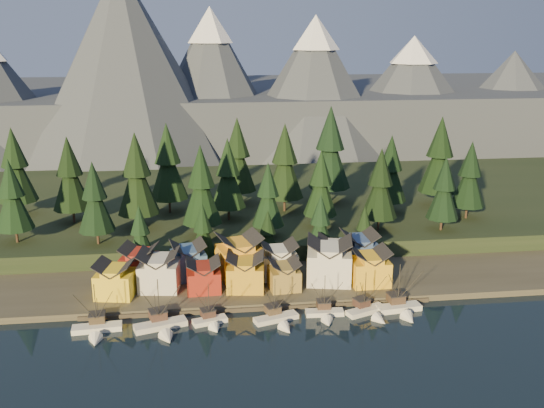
{
  "coord_description": "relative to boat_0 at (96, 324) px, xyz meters",
  "views": [
    {
      "loc": [
        -12.25,
        -109.88,
        61.85
      ],
      "look_at": [
        4.87,
        30.0,
        20.77
      ],
      "focal_mm": 40.0,
      "sensor_mm": 36.0,
      "label": 1
    }
  ],
  "objects": [
    {
      "name": "house_front_0",
      "position": [
        2.34,
        15.18,
        3.88
      ],
      "size": [
        9.86,
        9.48,
        8.54
      ],
      "rotation": [
        0.0,
        0.0,
        -0.18
      ],
      "color": "yellow",
      "rests_on": "shore_strip"
    },
    {
      "name": "shore_strip",
      "position": [
        34.97,
        31.37,
        -1.36
      ],
      "size": [
        400.0,
        50.0,
        1.5
      ],
      "primitive_type": "cube",
      "color": "#3A362A",
      "rests_on": "ground"
    },
    {
      "name": "tree_hill_0",
      "position": [
        -27.03,
        43.37,
        16.53
      ],
      "size": [
        9.93,
        9.93,
        23.12
      ],
      "color": "#332319",
      "rests_on": "hillside"
    },
    {
      "name": "boat_1",
      "position": [
        13.6,
        -0.47,
        0.1
      ],
      "size": [
        11.96,
        12.47,
        12.21
      ],
      "rotation": [
        0.0,
        0.0,
        0.29
      ],
      "color": "beige",
      "rests_on": "ground"
    },
    {
      "name": "house_front_1",
      "position": [
        12.31,
        17.99,
        4.43
      ],
      "size": [
        10.34,
        10.02,
        9.6
      ],
      "rotation": [
        0.0,
        0.0,
        -0.13
      ],
      "color": "beige",
      "rests_on": "shore_strip"
    },
    {
      "name": "tree_hill_9",
      "position": [
        56.97,
        46.37,
        16.41
      ],
      "size": [
        9.83,
        9.83,
        22.9
      ],
      "color": "#332319",
      "rests_on": "hillside"
    },
    {
      "name": "tree_hill_12",
      "position": [
        80.97,
        57.37,
        17.39
      ],
      "size": [
        10.6,
        10.6,
        24.69
      ],
      "color": "#332319",
      "rests_on": "hillside"
    },
    {
      "name": "tree_hill_4",
      "position": [
        12.97,
        66.37,
        19.4
      ],
      "size": [
        12.18,
        12.18,
        28.38
      ],
      "color": "#332319",
      "rests_on": "hillside"
    },
    {
      "name": "tree_hill_1",
      "position": [
        -15.03,
        59.37,
        18.12
      ],
      "size": [
        11.17,
        11.17,
        26.02
      ],
      "color": "#332319",
      "rests_on": "hillside"
    },
    {
      "name": "tree_shore_1",
      "position": [
        22.97,
        31.37,
        8.84
      ],
      "size": [
        7.43,
        7.43,
        17.3
      ],
      "color": "#332319",
      "rests_on": "shore_strip"
    },
    {
      "name": "tree_hill_6",
      "position": [
        30.97,
        56.37,
        17.57
      ],
      "size": [
        10.75,
        10.75,
        25.04
      ],
      "color": "#332319",
      "rests_on": "hillside"
    },
    {
      "name": "tree_hill_17",
      "position": [
        102.97,
        49.37,
        16.89
      ],
      "size": [
        10.21,
        10.21,
        23.78
      ],
      "color": "#332319",
      "rests_on": "hillside"
    },
    {
      "name": "house_back_2",
      "position": [
        31.81,
        23.41,
        5.16
      ],
      "size": [
        12.32,
        11.7,
        10.99
      ],
      "rotation": [
        0.0,
        0.0,
        0.24
      ],
      "color": "orange",
      "rests_on": "shore_strip"
    },
    {
      "name": "boat_0",
      "position": [
        0.0,
        0.0,
        0.0
      ],
      "size": [
        10.81,
        11.63,
        11.52
      ],
      "rotation": [
        0.0,
        0.0,
        0.08
      ],
      "color": "silver",
      "rests_on": "ground"
    },
    {
      "name": "dock",
      "position": [
        34.97,
        7.87,
        -1.61
      ],
      "size": [
        80.0,
        4.0,
        1.0
      ],
      "primitive_type": "cube",
      "color": "#3E372C",
      "rests_on": "ground"
    },
    {
      "name": "tree_hill_16",
      "position": [
        -33.03,
        69.37,
        18.86
      ],
      "size": [
        11.76,
        11.76,
        27.39
      ],
      "color": "#332319",
      "rests_on": "hillside"
    },
    {
      "name": "tree_shore_0",
      "position": [
        6.97,
        31.37,
        8.81
      ],
      "size": [
        7.4,
        7.4,
        17.24
      ],
      "color": "#332319",
      "rests_on": "shore_strip"
    },
    {
      "name": "mountain_ridge",
      "position": [
        30.77,
        204.96,
        23.94
      ],
      "size": [
        560.0,
        190.0,
        90.0
      ],
      "color": "#434957",
      "rests_on": "ground"
    },
    {
      "name": "tree_hill_14",
      "position": [
        98.97,
        63.37,
        19.9
      ],
      "size": [
        12.57,
        12.57,
        29.29
      ],
      "color": "#332319",
      "rests_on": "hillside"
    },
    {
      "name": "tree_hill_13",
      "position": [
        90.97,
        39.37,
        15.69
      ],
      "size": [
        9.27,
        9.27,
        21.59
      ],
      "color": "#332319",
      "rests_on": "hillside"
    },
    {
      "name": "hillside",
      "position": [
        34.97,
        81.37,
        0.89
      ],
      "size": [
        420.0,
        100.0,
        6.0
      ],
      "primitive_type": "cube",
      "color": "black",
      "rests_on": "ground"
    },
    {
      "name": "tree_hill_8",
      "position": [
        48.97,
        63.37,
        19.18
      ],
      "size": [
        12.0,
        12.0,
        27.97
      ],
      "color": "#332319",
      "rests_on": "hillside"
    },
    {
      "name": "boat_3",
      "position": [
        38.6,
        0.02,
        -0.17
      ],
      "size": [
        10.56,
        11.0,
        10.73
      ],
      "rotation": [
        0.0,
        0.0,
        0.3
      ],
      "color": "silver",
      "rests_on": "ground"
    },
    {
      "name": "house_front_6",
      "position": [
        63.01,
        14.89,
        4.13
      ],
      "size": [
        9.2,
        8.72,
        9.02
      ],
      "rotation": [
        0.0,
        0.0,
        0.02
      ],
      "color": "gold",
      "rests_on": "shore_strip"
    },
    {
      "name": "tree_hill_2",
      "position": [
        -5.03,
        39.37,
        16.3
      ],
      "size": [
        9.75,
        9.75,
        22.71
      ],
      "color": "#332319",
      "rests_on": "hillside"
    },
    {
      "name": "boat_5",
      "position": [
        59.29,
        1.26,
        -0.14
      ],
      "size": [
        10.15,
        10.54,
        10.7
      ],
      "rotation": [
        0.0,
        0.0,
        0.38
      ],
      "color": "silver",
      "rests_on": "ground"
    },
    {
      "name": "boat_6",
      "position": [
        66.81,
        1.52,
        0.24
      ],
      "size": [
        10.63,
        11.37,
        12.26
      ],
      "rotation": [
        0.0,
        0.0,
        0.12
      ],
      "color": "silver",
      "rests_on": "ground"
    },
    {
      "name": "house_back_4",
      "position": [
        56.03,
        22.88,
        4.35
      ],
      "size": [
        10.43,
        10.18,
        9.45
      ],
      "rotation": [
        0.0,
        0.0,
        -0.25
      ],
      "color": "beige",
      "rests_on": "shore_strip"
    },
    {
      "name": "boat_2",
      "position": [
        24.01,
        0.9,
        -0.07
      ],
      "size": [
        8.09,
        8.64,
        10.09
      ],
      "rotation": [
        0.0,
        0.0,
        0.28
      ],
      "color": "silver",
      "rests_on": "ground"
    },
    {
      "name": "house_front_2",
      "position": [
        22.71,
        15.8,
        3.46
      ],
      "size": [
        8.19,
        8.26,
        7.75
      ],
      "rotation": [
        0.0,
        0.0,
        0.04
      ],
      "color": "maroon",
      "rests_on": "shore_strip"
    },
    {
      "name": "tree_hill_3",
      "position": [
        4.97,
        51.37,
        19.31
      ],
      "size": [
        12.11,
        12.11,
        28.21
      ],
      "color": "#332319",
      "rests_on": "hillside"
    },
    {
      "name": "boat_4",
      "position": [
        49.36,
        1.55,
        -0.12
      ],
      "size": [
        8.8,
        9.53,
        10.35
      ],
      "rotation": [
        0.0,
        0.0,
        -0.04
      ],
      "color": "beige",
      "rests_on": "ground"
    },
    {
      "name": "house_back_5",
      "position": [
        63.11,
        25.23,
        4.56
      ],
      "size": [
        9.03,
        9.13,
        9.85
      ],
      "rotation": [
        0.0,
        0.0,
        0.03
      ],
      "color": "#354C7D",
      "rests_on": "shore_strip"
    },
    {
      "name": "house_front_4",
      "position": [
        41.93,
        14.56,
        3.16
      ],
      "size": [
        7.66,
        8.16,
        7.18
      ],
      "rotation": [
        0.0,
        0.0,
        0.09
      ],
      "color": "olive",
      "rests_on": "shore_strip"
    },
    {
      "name": "tree_shore_2",
      "position": [
        39.97,
        31.37,
        7.48
      ],
      "size": [
        6.36,
        6.36,
        14.82
      ],
      "color": "#332319",
      "rests_on": "shore_strip"
    },
    {
      "name": "tree_hill_11",
      "position": [
        72.97,
        41.37,
        17.0
      ],
      "size": [
        10.3,
        10.3,
        24.0
      ],
      "color": "#332319",
      "rests_on": "hillside"
    },
    {
      "name": "house_front_3",
      "position": [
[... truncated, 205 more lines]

